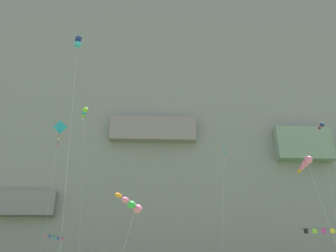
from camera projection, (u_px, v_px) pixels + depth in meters
The scene contains 10 objects.
cliff_face at pixel (153, 135), 85.10m from camera, with size 180.00×30.36×74.99m.
kite_windsock_high_right at pixel (84, 113), 55.18m from camera, with size 2.92×4.02×29.04m.
kite_box_far_left at pixel (78, 44), 41.95m from camera, with size 2.67×5.92×30.55m.
kite_diamond_low_center at pixel (60, 131), 52.56m from camera, with size 2.25×2.47×26.80m.
kite_diamond_front_field at pixel (224, 163), 41.66m from camera, with size 2.13×2.29×19.33m.
kite_windsock_low_right at pixel (305, 164), 33.18m from camera, with size 1.22×6.92×14.75m.
kite_windsock_upper_mid at pixel (321, 127), 57.28m from camera, with size 3.42×5.58×28.12m.
kite_windsock_far_right at pixel (132, 205), 28.87m from camera, with size 2.92×5.26×10.38m.
kite_banner_upper_right at pixel (329, 232), 48.84m from camera, with size 6.82×2.20×11.85m.
kite_banner_mid_left at pixel (52, 244), 46.24m from camera, with size 2.35×4.63×10.58m.
Camera 1 is at (-0.18, -10.78, 3.50)m, focal length 39.52 mm.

